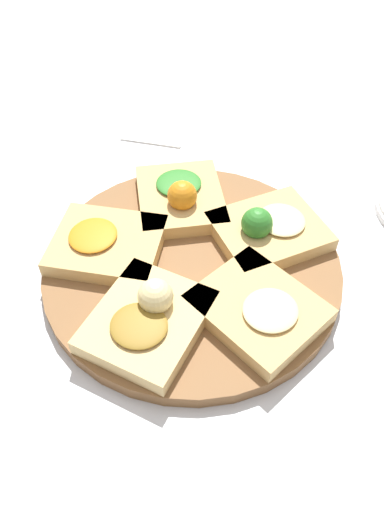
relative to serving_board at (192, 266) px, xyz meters
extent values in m
plane|color=silver|center=(0.00, 0.00, -0.01)|extent=(3.00, 3.00, 0.00)
cylinder|color=brown|center=(0.00, 0.00, 0.00)|extent=(0.42, 0.42, 0.02)
cube|color=tan|center=(-0.08, 0.09, 0.02)|extent=(0.20, 0.20, 0.02)
ellipsoid|color=beige|center=(-0.09, 0.11, 0.04)|extent=(0.10, 0.10, 0.01)
cube|color=tan|center=(-0.11, -0.05, 0.02)|extent=(0.19, 0.17, 0.02)
ellipsoid|color=beige|center=(-0.13, -0.05, 0.04)|extent=(0.09, 0.09, 0.01)
sphere|color=#2D7A28|center=(-0.09, -0.04, 0.05)|extent=(0.04, 0.04, 0.04)
cube|color=tan|center=(0.01, -0.12, 0.02)|extent=(0.14, 0.16, 0.02)
ellipsoid|color=#2D7A28|center=(0.02, -0.14, 0.04)|extent=(0.08, 0.08, 0.01)
sphere|color=orange|center=(0.01, -0.10, 0.05)|extent=(0.04, 0.04, 0.04)
cube|color=tan|center=(0.12, -0.03, 0.02)|extent=(0.18, 0.16, 0.02)
ellipsoid|color=orange|center=(0.14, -0.03, 0.04)|extent=(0.08, 0.08, 0.01)
cube|color=#DBB775|center=(0.06, 0.11, 0.02)|extent=(0.19, 0.19, 0.02)
ellipsoid|color=olive|center=(0.07, 0.12, 0.04)|extent=(0.09, 0.09, 0.01)
sphere|color=beige|center=(0.05, 0.09, 0.05)|extent=(0.04, 0.04, 0.04)
cube|color=white|center=(0.05, -0.36, -0.01)|extent=(0.14, 0.13, 0.01)
camera|label=1|loc=(0.02, 0.47, 0.53)|focal=35.00mm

